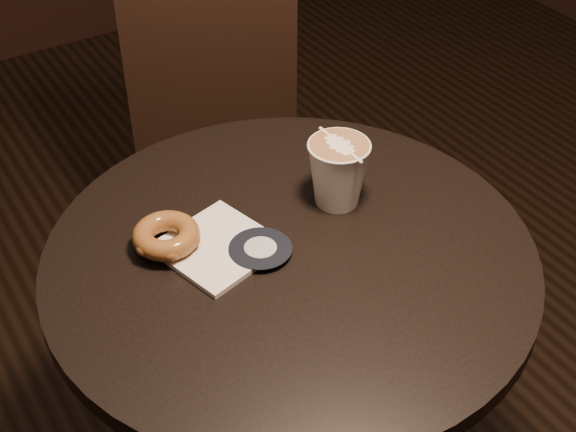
{
  "coord_description": "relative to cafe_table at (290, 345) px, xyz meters",
  "views": [
    {
      "loc": [
        -0.45,
        -0.72,
        1.5
      ],
      "look_at": [
        0.01,
        0.03,
        0.79
      ],
      "focal_mm": 50.0,
      "sensor_mm": 36.0,
      "label": 1
    }
  ],
  "objects": [
    {
      "name": "cafe_table",
      "position": [
        0.0,
        0.0,
        0.0
      ],
      "size": [
        0.7,
        0.7,
        0.75
      ],
      "color": "black",
      "rests_on": "ground"
    },
    {
      "name": "chair",
      "position": [
        0.2,
        0.62,
        -0.02
      ],
      "size": [
        0.49,
        0.49,
        0.95
      ],
      "rotation": [
        0.0,
        0.0,
        -0.38
      ],
      "color": "black",
      "rests_on": "ground"
    },
    {
      "name": "pastry_bag",
      "position": [
        -0.09,
        0.06,
        0.2
      ],
      "size": [
        0.18,
        0.18,
        0.01
      ],
      "primitive_type": "cube",
      "rotation": [
        0.0,
        0.0,
        0.26
      ],
      "color": "white",
      "rests_on": "cafe_table"
    },
    {
      "name": "doughnut",
      "position": [
        -0.14,
        0.1,
        0.22
      ],
      "size": [
        0.1,
        0.1,
        0.03
      ],
      "primitive_type": "torus",
      "color": "brown",
      "rests_on": "pastry_bag"
    },
    {
      "name": "latte_cup",
      "position": [
        0.12,
        0.06,
        0.25
      ],
      "size": [
        0.09,
        0.09,
        0.1
      ],
      "primitive_type": null,
      "color": "silver",
      "rests_on": "cafe_table"
    }
  ]
}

